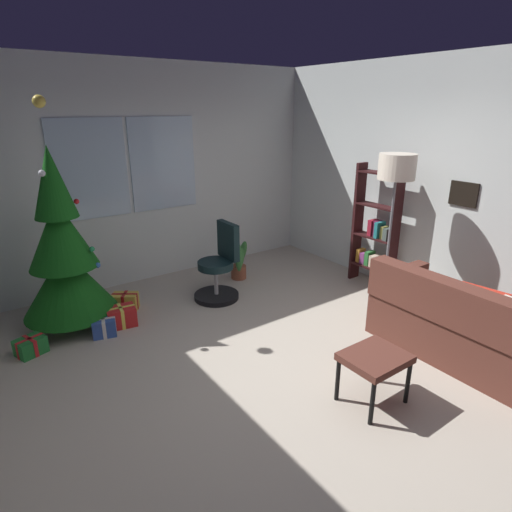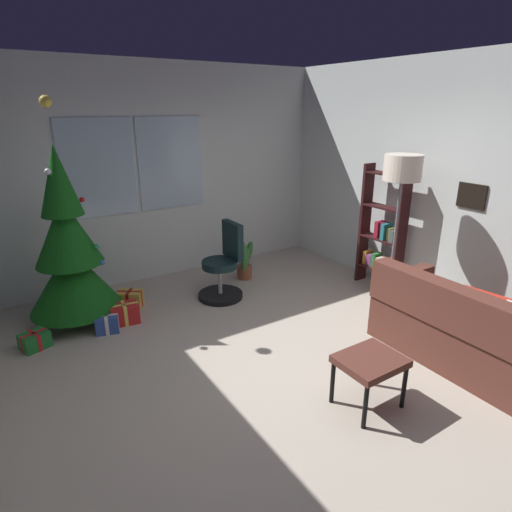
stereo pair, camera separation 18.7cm
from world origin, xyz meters
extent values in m
cube|color=#B6AA9A|center=(0.00, 0.00, -0.05)|extent=(4.76, 5.84, 0.10)
cube|color=silver|center=(0.00, 2.97, 1.43)|extent=(4.76, 0.10, 2.85)
cube|color=silver|center=(-0.83, 2.91, 1.57)|extent=(0.90, 0.03, 1.20)
cube|color=silver|center=(0.12, 2.91, 1.57)|extent=(0.90, 0.03, 1.20)
cube|color=silver|center=(2.43, 0.00, 1.43)|extent=(0.10, 5.84, 2.85)
cube|color=black|center=(2.37, -0.03, 1.37)|extent=(0.02, 0.32, 0.27)
cube|color=#572D23|center=(1.50, -0.75, 0.22)|extent=(0.83, 1.77, 0.45)
cube|color=#572D23|center=(1.18, -0.75, 0.64)|extent=(0.22, 1.77, 0.39)
cube|color=#572D23|center=(1.51, 0.06, 0.55)|extent=(0.81, 0.15, 0.20)
cube|color=red|center=(1.29, -0.91, 0.62)|extent=(0.18, 0.41, 0.40)
cube|color=#572D23|center=(0.24, -0.66, 0.41)|extent=(0.49, 0.41, 0.06)
cylinder|color=black|center=(0.03, -0.84, 0.19)|extent=(0.04, 0.04, 0.38)
cylinder|color=black|center=(0.46, -0.84, 0.19)|extent=(0.04, 0.04, 0.38)
cylinder|color=black|center=(0.03, -0.49, 0.19)|extent=(0.04, 0.04, 0.38)
cylinder|color=black|center=(0.46, -0.49, 0.19)|extent=(0.04, 0.04, 0.38)
cylinder|color=#4C331E|center=(-1.41, 2.12, 0.08)|extent=(0.12, 0.12, 0.16)
cone|color=#125114|center=(-1.41, 2.12, 0.52)|extent=(0.97, 0.97, 0.72)
cone|color=#125114|center=(-1.41, 2.12, 1.05)|extent=(0.70, 0.70, 0.72)
cone|color=#125114|center=(-1.41, 2.12, 1.58)|extent=(0.43, 0.43, 0.72)
sphere|color=red|center=(-1.21, 2.10, 1.37)|extent=(0.05, 0.05, 0.05)
sphere|color=gold|center=(-1.40, 2.46, 0.72)|extent=(0.05, 0.05, 0.05)
sphere|color=silver|center=(-1.50, 2.02, 1.69)|extent=(0.07, 0.07, 0.07)
sphere|color=blue|center=(-1.13, 1.92, 0.70)|extent=(0.06, 0.06, 0.06)
sphere|color=#1E8C4C|center=(-1.16, 1.94, 0.88)|extent=(0.06, 0.06, 0.06)
sphere|color=#F2D14C|center=(-1.41, 2.12, 2.33)|extent=(0.12, 0.12, 0.12)
cube|color=red|center=(-0.99, 1.79, 0.11)|extent=(0.33, 0.27, 0.21)
cube|color=#EAD84C|center=(-0.99, 1.79, 0.11)|extent=(0.07, 0.24, 0.22)
cube|color=#EAD84C|center=(-0.99, 1.79, 0.11)|extent=(0.31, 0.08, 0.22)
cube|color=#1E722D|center=(-1.90, 1.74, 0.08)|extent=(0.31, 0.27, 0.17)
cube|color=red|center=(-1.90, 1.74, 0.08)|extent=(0.10, 0.21, 0.17)
cube|color=red|center=(-1.90, 1.74, 0.08)|extent=(0.26, 0.12, 0.17)
cube|color=gold|center=(-0.82, 2.15, 0.10)|extent=(0.34, 0.31, 0.20)
cube|color=#B21919|center=(-0.82, 2.15, 0.10)|extent=(0.26, 0.20, 0.21)
cube|color=#B21919|center=(-0.82, 2.15, 0.10)|extent=(0.14, 0.18, 0.21)
cube|color=#2D4C99|center=(-1.21, 1.69, 0.09)|extent=(0.28, 0.25, 0.19)
cube|color=silver|center=(-1.21, 1.69, 0.09)|extent=(0.09, 0.21, 0.19)
cube|color=silver|center=(-1.21, 1.69, 0.09)|extent=(0.24, 0.10, 0.19)
cylinder|color=black|center=(0.22, 1.79, 0.03)|extent=(0.56, 0.56, 0.06)
cylinder|color=#B2B2B7|center=(0.22, 1.79, 0.26)|extent=(0.05, 0.05, 0.39)
cylinder|color=black|center=(0.22, 1.79, 0.45)|extent=(0.44, 0.44, 0.09)
cube|color=black|center=(0.41, 1.78, 0.73)|extent=(0.08, 0.40, 0.46)
cube|color=black|center=(2.16, 0.66, 0.80)|extent=(0.18, 0.04, 1.60)
cube|color=black|center=(2.16, 1.26, 0.80)|extent=(0.18, 0.04, 1.60)
cube|color=black|center=(2.16, 0.96, 0.25)|extent=(0.18, 0.56, 0.02)
cube|color=black|center=(2.16, 0.96, 0.67)|extent=(0.18, 0.56, 0.02)
cube|color=black|center=(2.16, 0.96, 1.09)|extent=(0.18, 0.56, 0.02)
cube|color=black|center=(2.16, 0.96, 1.50)|extent=(0.18, 0.56, 0.02)
cube|color=#9B2C18|center=(2.18, 0.76, 0.36)|extent=(0.14, 0.07, 0.20)
cube|color=navy|center=(2.18, 0.84, 0.34)|extent=(0.13, 0.08, 0.15)
cube|color=beige|center=(2.17, 0.93, 0.34)|extent=(0.15, 0.08, 0.16)
cube|color=#296D31|center=(2.17, 1.01, 0.36)|extent=(0.15, 0.06, 0.19)
cube|color=#7E3773|center=(2.17, 1.09, 0.34)|extent=(0.15, 0.08, 0.15)
cube|color=#BD7C29|center=(2.18, 1.18, 0.35)|extent=(0.14, 0.06, 0.18)
cube|color=#45524C|center=(2.17, 0.75, 0.76)|extent=(0.16, 0.07, 0.15)
cube|color=olive|center=(2.18, 0.82, 0.76)|extent=(0.13, 0.05, 0.16)
cube|color=#1F7279|center=(2.16, 0.89, 0.78)|extent=(0.17, 0.05, 0.21)
cube|color=maroon|center=(2.18, 0.95, 0.78)|extent=(0.13, 0.04, 0.21)
cube|color=maroon|center=(2.17, 1.01, 0.79)|extent=(0.15, 0.06, 0.21)
cylinder|color=slate|center=(1.78, 0.45, 0.01)|extent=(0.28, 0.28, 0.03)
cylinder|color=slate|center=(1.78, 0.45, 0.78)|extent=(0.03, 0.03, 1.50)
cylinder|color=#F6E5CD|center=(1.78, 0.45, 1.67)|extent=(0.41, 0.41, 0.28)
cylinder|color=#985238|center=(0.82, 2.18, 0.09)|extent=(0.21, 0.21, 0.19)
ellipsoid|color=#357335|center=(0.82, 2.13, 0.32)|extent=(0.17, 0.16, 0.31)
ellipsoid|color=#357335|center=(0.87, 2.33, 0.32)|extent=(0.15, 0.15, 0.29)
ellipsoid|color=#357335|center=(0.94, 2.25, 0.35)|extent=(0.16, 0.22, 0.35)
ellipsoid|color=#357335|center=(0.71, 2.02, 0.39)|extent=(0.15, 0.19, 0.43)
camera|label=1|loc=(-2.21, -2.46, 2.29)|focal=29.70mm
camera|label=2|loc=(-2.05, -2.57, 2.29)|focal=29.70mm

